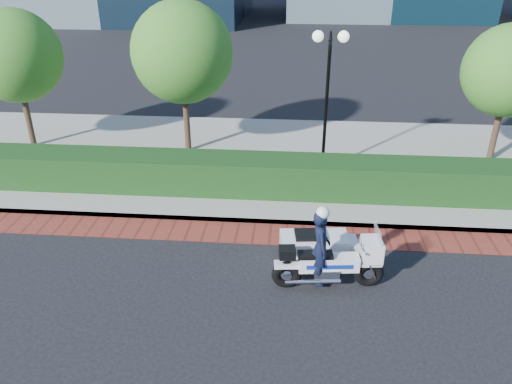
# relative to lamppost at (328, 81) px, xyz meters

# --- Properties ---
(ground) EXTENTS (120.00, 120.00, 0.00)m
(ground) POSITION_rel_lamppost_xyz_m (-1.00, -5.20, -2.96)
(ground) COLOR black
(ground) RESTS_ON ground
(brick_strip) EXTENTS (60.00, 1.00, 0.01)m
(brick_strip) POSITION_rel_lamppost_xyz_m (-1.00, -3.70, -2.95)
(brick_strip) COLOR maroon
(brick_strip) RESTS_ON ground
(sidewalk) EXTENTS (60.00, 8.00, 0.15)m
(sidewalk) POSITION_rel_lamppost_xyz_m (-1.00, 0.80, -2.88)
(sidewalk) COLOR gray
(sidewalk) RESTS_ON ground
(hedge_main) EXTENTS (18.00, 1.20, 1.00)m
(hedge_main) POSITION_rel_lamppost_xyz_m (-1.00, -1.60, -2.31)
(hedge_main) COLOR black
(hedge_main) RESTS_ON sidewalk
(lamppost) EXTENTS (1.02, 0.70, 4.21)m
(lamppost) POSITION_rel_lamppost_xyz_m (0.00, 0.00, 0.00)
(lamppost) COLOR black
(lamppost) RESTS_ON sidewalk
(tree_a) EXTENTS (3.00, 3.00, 4.58)m
(tree_a) POSITION_rel_lamppost_xyz_m (-10.00, 1.30, 0.26)
(tree_a) COLOR #332319
(tree_a) RESTS_ON sidewalk
(tree_b) EXTENTS (3.20, 3.20, 4.89)m
(tree_b) POSITION_rel_lamppost_xyz_m (-4.50, 1.30, 0.48)
(tree_b) COLOR #332319
(tree_b) RESTS_ON sidewalk
(tree_c) EXTENTS (2.80, 2.80, 4.30)m
(tree_c) POSITION_rel_lamppost_xyz_m (5.50, 1.30, 0.09)
(tree_c) COLOR #332319
(tree_c) RESTS_ON sidewalk
(police_motorcycle) EXTENTS (2.38, 1.69, 1.92)m
(police_motorcycle) POSITION_rel_lamppost_xyz_m (-0.23, -5.36, -2.30)
(police_motorcycle) COLOR black
(police_motorcycle) RESTS_ON ground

